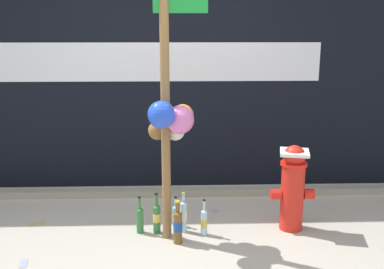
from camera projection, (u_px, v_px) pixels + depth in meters
The scene contains 14 objects.
ground_plane at pixel (164, 254), 3.81m from camera, with size 14.00×14.00×0.00m, color #ADA899.
building_wall at pixel (166, 44), 5.17m from camera, with size 10.00×0.21×3.45m.
curb_strip at pixel (167, 193), 5.12m from camera, with size 8.00×0.12×0.08m, color gray.
memorial_post at pixel (169, 93), 3.81m from camera, with size 0.59×0.45×2.57m.
fire_hydrant at pixel (293, 186), 4.20m from camera, with size 0.42×0.32×0.84m.
bottle_0 at pixel (178, 225), 3.97m from camera, with size 0.08×0.08×0.41m.
bottle_1 at pixel (183, 215), 4.20m from camera, with size 0.06×0.06×0.39m.
bottle_2 at pixel (204, 221), 4.14m from camera, with size 0.06×0.06×0.35m.
bottle_3 at pixel (140, 219), 4.18m from camera, with size 0.07×0.07×0.36m.
bottle_4 at pixel (157, 217), 4.17m from camera, with size 0.07×0.07×0.40m.
bottle_5 at pixel (176, 215), 4.34m from camera, with size 0.06×0.06×0.30m.
litter_0 at pixel (37, 224), 4.39m from camera, with size 0.16×0.09×0.01m, color tan.
litter_1 at pixel (216, 211), 4.71m from camera, with size 0.10×0.08×0.01m, color #8C99B2.
litter_2 at pixel (24, 263), 3.65m from camera, with size 0.14×0.06×0.01m, color #8C99B2.
Camera 1 is at (0.13, -3.47, 1.90)m, focal length 41.21 mm.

